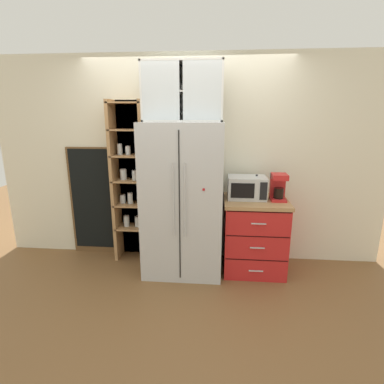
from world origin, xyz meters
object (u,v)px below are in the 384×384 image
Objects in this scene: coffee_maker at (278,187)px; bottle_clear at (256,188)px; chalkboard_menu at (93,201)px; mug_navy at (257,197)px; microwave at (247,187)px; refrigerator at (184,199)px.

coffee_maker is 1.10× the size of bottle_clear.
coffee_maker is 2.38m from chalkboard_menu.
mug_navy is (-0.24, -0.05, -0.11)m from coffee_maker.
coffee_maker is 0.22× the size of chalkboard_menu.
coffee_maker is at bearing -6.81° from microwave.
bottle_clear is 2.13m from chalkboard_menu.
microwave is 0.11m from bottle_clear.
mug_navy is 0.08× the size of chalkboard_menu.
refrigerator is 0.75m from microwave.
coffee_maker is at bearing 3.03° from refrigerator.
mug_navy is (0.11, -0.09, -0.09)m from microwave.
microwave is at bearing -6.76° from chalkboard_menu.
mug_navy is at bearing -8.92° from chalkboard_menu.
coffee_maker reaches higher than mug_navy.
microwave is 0.17m from mug_navy.
microwave is (0.74, 0.10, 0.13)m from refrigerator.
mug_navy is 0.41× the size of bottle_clear.
bottle_clear is 0.20× the size of chalkboard_menu.
microwave is 2.03m from chalkboard_menu.
microwave is 1.56× the size of bottle_clear.
microwave is 3.80× the size of mug_navy.
chalkboard_menu reaches higher than mug_navy.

